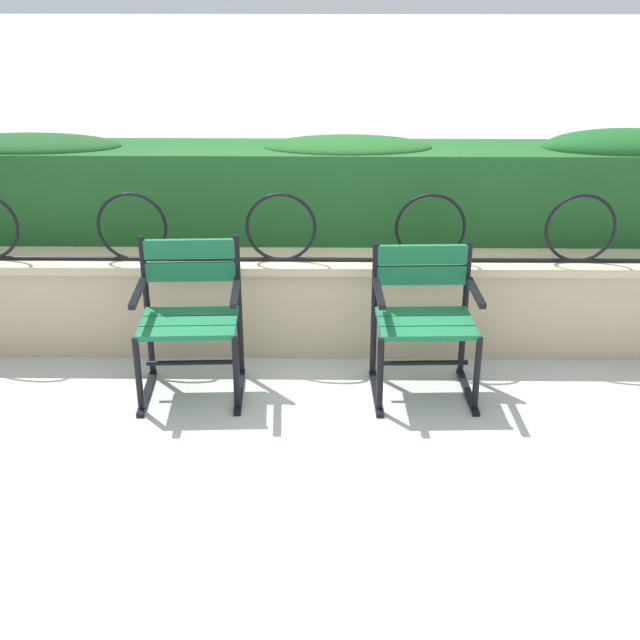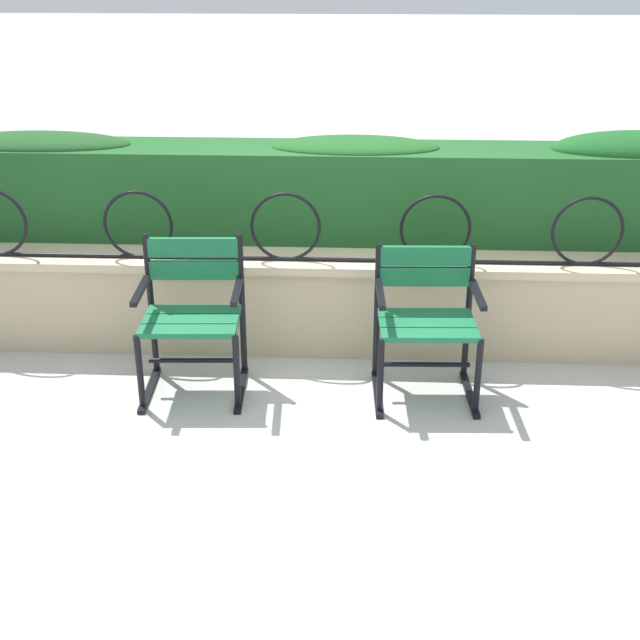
# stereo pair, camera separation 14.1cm
# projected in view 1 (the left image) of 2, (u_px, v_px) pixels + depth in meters

# --- Properties ---
(ground_plane) EXTENTS (60.00, 60.00, 0.00)m
(ground_plane) POSITION_uv_depth(u_px,v_px,m) (320.00, 424.00, 4.46)
(ground_plane) COLOR #ADADA8
(stone_wall) EXTENTS (7.24, 0.41, 0.60)m
(stone_wall) POSITION_uv_depth(u_px,v_px,m) (322.00, 302.00, 5.20)
(stone_wall) COLOR tan
(stone_wall) RESTS_ON ground
(iron_arch_fence) EXTENTS (6.70, 0.02, 0.42)m
(iron_arch_fence) POSITION_uv_depth(u_px,v_px,m) (286.00, 232.00, 4.94)
(iron_arch_fence) COLOR black
(iron_arch_fence) RESTS_ON stone_wall
(hedge_row) EXTENTS (7.09, 0.52, 0.69)m
(hedge_row) POSITION_uv_depth(u_px,v_px,m) (328.00, 187.00, 5.35)
(hedge_row) COLOR #1E5123
(hedge_row) RESTS_ON stone_wall
(park_chair_left) EXTENTS (0.59, 0.55, 0.86)m
(park_chair_left) POSITION_uv_depth(u_px,v_px,m) (190.00, 314.00, 4.64)
(park_chair_left) COLOR #19663D
(park_chair_left) RESTS_ON ground
(park_chair_right) EXTENTS (0.58, 0.54, 0.82)m
(park_chair_right) POSITION_uv_depth(u_px,v_px,m) (424.00, 316.00, 4.64)
(park_chair_right) COLOR #19663D
(park_chair_right) RESTS_ON ground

